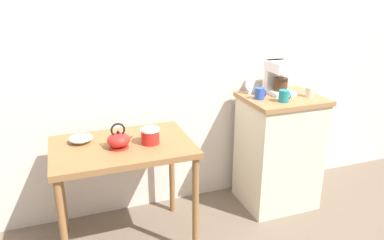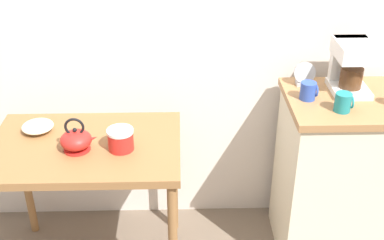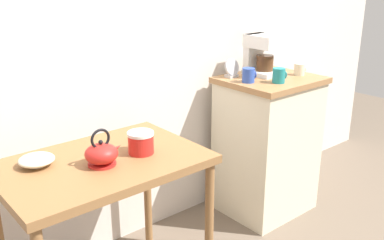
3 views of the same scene
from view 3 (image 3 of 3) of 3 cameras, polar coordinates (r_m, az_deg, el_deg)
name	(u,v)px [view 3 (image 3 of 3)]	position (r m, az deg, el deg)	size (l,w,h in m)	color
back_wall	(164,3)	(2.65, -3.72, 15.01)	(4.40, 0.10, 2.80)	silver
wooden_table	(103,179)	(2.06, -11.54, -7.58)	(0.92, 0.62, 0.77)	olive
kitchen_counter	(267,145)	(2.98, 9.75, -3.23)	(0.60, 0.52, 0.94)	beige
bowl_stoneware	(37,160)	(2.03, -19.68, -4.94)	(0.16, 0.16, 0.05)	beige
teakettle	(102,153)	(1.95, -11.72, -4.31)	(0.18, 0.15, 0.17)	red
canister_enamel	(141,143)	(2.05, -6.71, -2.95)	(0.12, 0.12, 0.10)	red
coffee_maker	(262,53)	(2.89, 9.10, 8.68)	(0.18, 0.22, 0.26)	white
mug_blue	(249,75)	(2.68, 7.43, 5.84)	(0.08, 0.08, 0.09)	#2D4CAD
mug_small_cream	(300,69)	(2.94, 13.91, 6.47)	(0.08, 0.07, 0.08)	beige
mug_dark_teal	(279,75)	(2.70, 11.33, 5.74)	(0.08, 0.08, 0.09)	teal
table_clock	(232,69)	(2.80, 5.23, 6.68)	(0.11, 0.05, 0.12)	#B2B5BA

